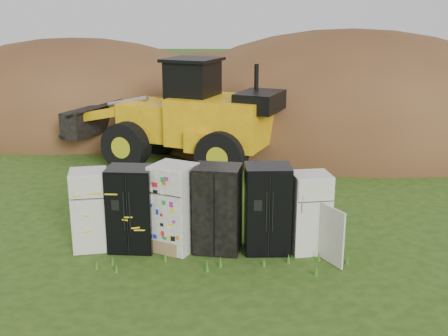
% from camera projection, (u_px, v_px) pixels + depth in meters
% --- Properties ---
extents(ground, '(120.00, 120.00, 0.00)m').
position_uv_depth(ground, '(200.00, 249.00, 12.24)').
color(ground, '#234412').
rests_on(ground, ground).
extents(fridge_leftmost, '(0.91, 0.89, 1.75)m').
position_uv_depth(fridge_leftmost, '(90.00, 210.00, 12.10)').
color(fridge_leftmost, white).
rests_on(fridge_leftmost, ground).
extents(fridge_black_side, '(0.99, 0.80, 1.84)m').
position_uv_depth(fridge_black_side, '(132.00, 209.00, 12.04)').
color(fridge_black_side, black).
rests_on(fridge_black_side, ground).
extents(fridge_sticker, '(1.10, 1.07, 1.91)m').
position_uv_depth(fridge_sticker, '(174.00, 208.00, 12.01)').
color(fridge_sticker, white).
rests_on(fridge_sticker, ground).
extents(fridge_dark_mid, '(1.06, 0.91, 1.89)m').
position_uv_depth(fridge_dark_mid, '(218.00, 209.00, 11.96)').
color(fridge_dark_mid, black).
rests_on(fridge_dark_mid, ground).
extents(fridge_black_right, '(0.99, 0.84, 1.90)m').
position_uv_depth(fridge_black_right, '(267.00, 209.00, 11.95)').
color(fridge_black_right, black).
rests_on(fridge_black_right, ground).
extents(fridge_open_door, '(0.90, 0.85, 1.73)m').
position_uv_depth(fridge_open_door, '(310.00, 213.00, 11.96)').
color(fridge_open_door, white).
rests_on(fridge_open_door, ground).
extents(wheel_loader, '(7.88, 5.43, 3.53)m').
position_uv_depth(wheel_loader, '(169.00, 111.00, 18.48)').
color(wheel_loader, yellow).
rests_on(wheel_loader, ground).
extents(dirt_mound_right, '(16.83, 12.34, 8.54)m').
position_uv_depth(dirt_mound_right, '(348.00, 135.00, 23.18)').
color(dirt_mound_right, '#4D2D18').
rests_on(dirt_mound_right, ground).
extents(dirt_mound_left, '(15.34, 11.51, 7.58)m').
position_uv_depth(dirt_mound_left, '(78.00, 123.00, 25.49)').
color(dirt_mound_left, '#4D2D18').
rests_on(dirt_mound_left, ground).
extents(dirt_mound_back, '(17.02, 11.35, 5.75)m').
position_uv_depth(dirt_mound_back, '(222.00, 109.00, 28.96)').
color(dirt_mound_back, '#4D2D18').
rests_on(dirt_mound_back, ground).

